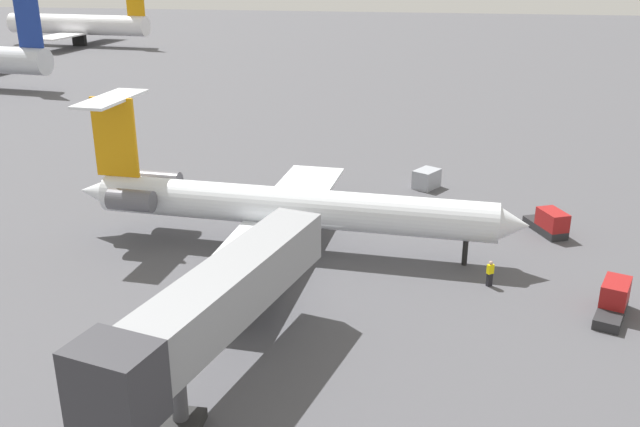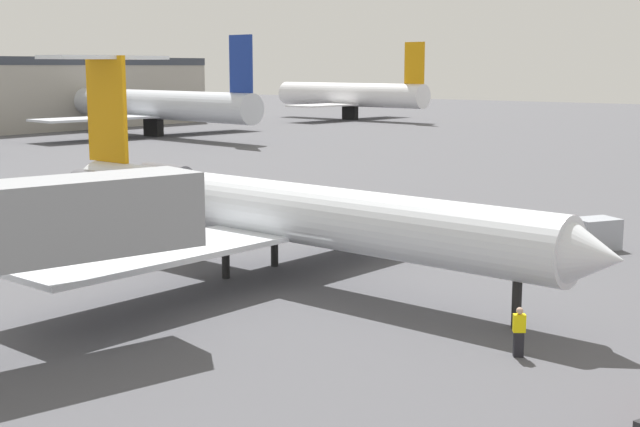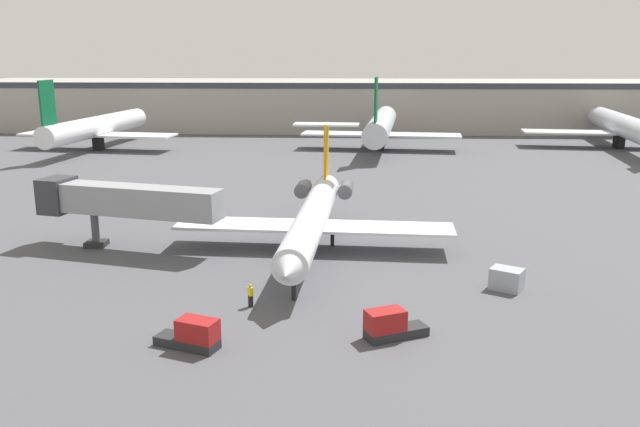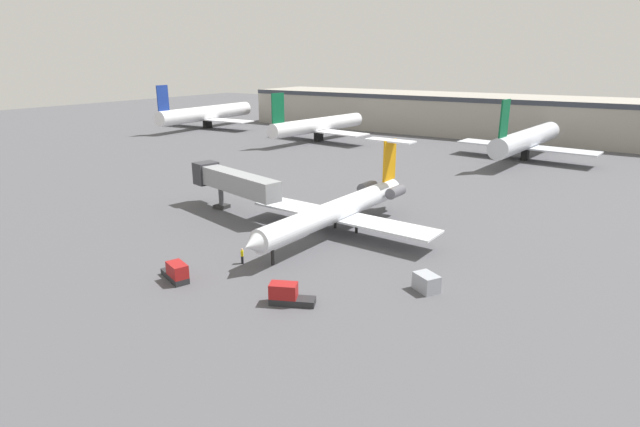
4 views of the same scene
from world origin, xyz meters
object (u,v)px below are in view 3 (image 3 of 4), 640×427
baggage_tug_lead (193,335)px  cargo_container_uld (507,279)px  parked_airliner_centre (381,126)px  parked_airliner_east_mid (621,125)px  parked_airliner_west_mid (96,127)px  ground_crew_marshaller (251,295)px  regional_jet (314,214)px  jet_bridge (118,200)px  baggage_tug_trailing (390,326)px

baggage_tug_lead → cargo_container_uld: size_ratio=1.51×
parked_airliner_centre → parked_airliner_east_mid: 44.19m
parked_airliner_east_mid → parked_airliner_west_mid: bearing=-176.3°
ground_crew_marshaller → parked_airliner_east_mid: size_ratio=0.04×
regional_jet → parked_airliner_east_mid: size_ratio=0.77×
jet_bridge → parked_airliner_east_mid: (70.38, 66.60, -0.25)m
ground_crew_marshaller → cargo_container_uld: bearing=12.9°
baggage_tug_lead → baggage_tug_trailing: 12.08m
baggage_tug_trailing → parked_airliner_centre: 81.04m
regional_jet → parked_airliner_east_mid: 84.53m
cargo_container_uld → parked_airliner_east_mid: bearing=63.4°
baggage_tug_trailing → ground_crew_marshaller: bearing=153.0°
ground_crew_marshaller → baggage_tug_trailing: size_ratio=0.40×
baggage_tug_trailing → parked_airliner_east_mid: parked_airliner_east_mid is taller
cargo_container_uld → baggage_tug_lead: bearing=-152.6°
baggage_tug_trailing → regional_jet: bearing=106.7°
parked_airliner_west_mid → cargo_container_uld: bearing=-50.6°
regional_jet → parked_airliner_east_mid: (52.97, 65.87, 1.06)m
ground_crew_marshaller → parked_airliner_east_mid: parked_airliner_east_mid is taller
ground_crew_marshaller → parked_airliner_centre: size_ratio=0.05×
jet_bridge → parked_airliner_east_mid: size_ratio=0.42×
ground_crew_marshaller → parked_airliner_centre: (12.66, 76.09, 3.51)m
baggage_tug_trailing → parked_airliner_west_mid: (-47.91, 78.70, 3.29)m
parked_airliner_west_mid → regional_jet: bearing=-54.7°
jet_bridge → regional_jet: bearing=2.4°
parked_airliner_centre → parked_airliner_east_mid: (44.01, 3.97, -0.11)m
cargo_container_uld → parked_airliner_centre: size_ratio=0.08×
ground_crew_marshaller → baggage_tug_lead: 7.18m
parked_airliner_centre → regional_jet: bearing=-98.2°
baggage_tug_trailing → parked_airliner_centre: parked_airliner_centre is taller
baggage_tug_trailing → parked_airliner_west_mid: bearing=121.3°
parked_airliner_west_mid → parked_airliner_centre: size_ratio=0.99×
jet_bridge → ground_crew_marshaller: size_ratio=10.36×
regional_jet → parked_airliner_west_mid: bearing=125.3°
regional_jet → ground_crew_marshaller: size_ratio=18.79×
baggage_tug_lead → parked_airliner_west_mid: parked_airliner_west_mid is taller
cargo_container_uld → parked_airliner_east_mid: parked_airliner_east_mid is taller
baggage_tug_lead → parked_airliner_east_mid: 105.10m
jet_bridge → parked_airliner_centre: size_ratio=0.51×
baggage_tug_lead → cargo_container_uld: bearing=27.4°
parked_airliner_east_mid → parked_airliner_centre: bearing=-174.8°
baggage_tug_lead → baggage_tug_trailing: same height
regional_jet → cargo_container_uld: 18.13m
parked_airliner_west_mid → parked_airliner_centre: (51.15, 2.20, 0.24)m
baggage_tug_lead → parked_airliner_centre: 84.27m
baggage_tug_lead → parked_airliner_centre: (15.17, 82.82, 3.53)m
baggage_tug_lead → parked_airliner_west_mid: bearing=114.1°
regional_jet → baggage_tug_lead: bearing=-106.5°
cargo_container_uld → parked_airliner_west_mid: bearing=129.4°
jet_bridge → cargo_container_uld: size_ratio=6.24×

